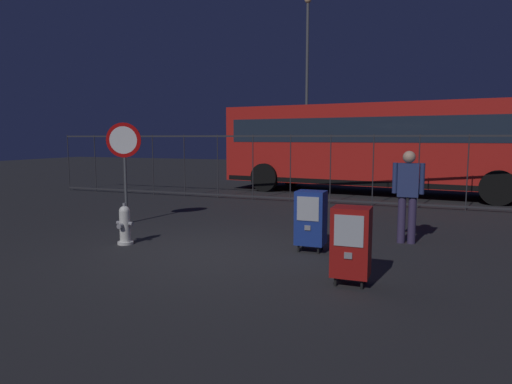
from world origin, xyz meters
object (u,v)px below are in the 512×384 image
Objects in this scene: newspaper_box_secondary at (351,242)px; pedestrian at (408,191)px; street_light_near_right at (307,76)px; newspaper_box_primary at (311,218)px; stop_sign at (124,152)px; fire_hydrant at (125,225)px; bus_near at (378,143)px.

pedestrian reaches higher than newspaper_box_secondary.
newspaper_box_primary is at bearing -74.82° from street_light_near_right.
street_light_near_right is (-4.92, 16.27, 4.31)m from newspaper_box_secondary.
pedestrian is (1.47, 1.19, 0.38)m from newspaper_box_primary.
newspaper_box_secondary is 6.04m from stop_sign.
newspaper_box_primary is 15.85m from street_light_near_right.
stop_sign reaches higher than fire_hydrant.
pedestrian is 15.11m from street_light_near_right.
newspaper_box_primary is 4.68m from stop_sign.
bus_near reaches higher than stop_sign.
stop_sign reaches higher than newspaper_box_secondary.
fire_hydrant is 16.10m from street_light_near_right.
bus_near reaches higher than pedestrian.
newspaper_box_secondary is (4.16, -0.84, 0.22)m from fire_hydrant.
pedestrian is at bearing -73.23° from bus_near.
fire_hydrant is 3.31m from newspaper_box_primary.
pedestrian is at bearing 78.71° from newspaper_box_secondary.
bus_near is (3.34, 9.38, 1.36)m from fire_hydrant.
pedestrian is (5.94, 0.22, -0.65)m from stop_sign.
street_light_near_right is at bearing 130.63° from bus_near.
newspaper_box_primary is 1.93m from pedestrian.
stop_sign is at bearing -114.27° from bus_near.
pedestrian reaches higher than newspaper_box_primary.
newspaper_box_primary is at bearing -12.32° from stop_sign.
newspaper_box_secondary is at bearing -25.08° from stop_sign.
pedestrian is (4.70, 1.90, 0.60)m from fire_hydrant.
bus_near is (0.11, 8.67, 1.14)m from newspaper_box_primary.
newspaper_box_primary is 0.46× the size of stop_sign.
fire_hydrant is 2.43m from stop_sign.
newspaper_box_secondary is 0.12× the size of street_light_near_right.
street_light_near_right is at bearing 105.18° from newspaper_box_primary.
bus_near reaches higher than newspaper_box_primary.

